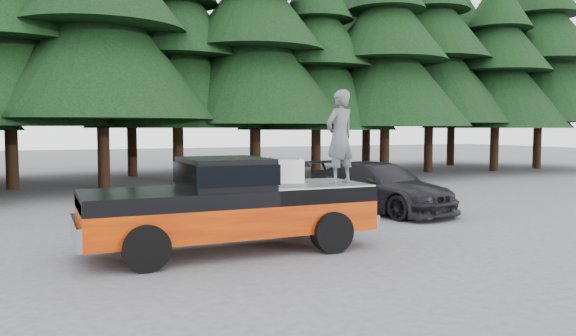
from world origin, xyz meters
name	(u,v)px	position (x,y,z in m)	size (l,w,h in m)	color
ground	(241,259)	(0.00, 0.00, 0.00)	(120.00, 120.00, 0.00)	#48484A
pickup_truck	(230,219)	(0.01, 0.72, 0.67)	(6.00, 2.04, 1.33)	#C94100
truck_cab	(224,172)	(-0.09, 0.72, 1.62)	(1.66, 1.90, 0.59)	black
air_compressor	(284,173)	(1.12, 0.49, 1.59)	(0.76, 0.63, 0.52)	silver
man_on_bed	(340,137)	(2.40, 0.41, 2.33)	(0.73, 0.48, 2.00)	#505557
parked_car	(379,187)	(5.87, 4.15, 0.74)	(2.08, 5.12, 1.49)	black
treeline	(126,16)	(0.42, 17.20, 7.72)	(60.15, 16.05, 17.50)	black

